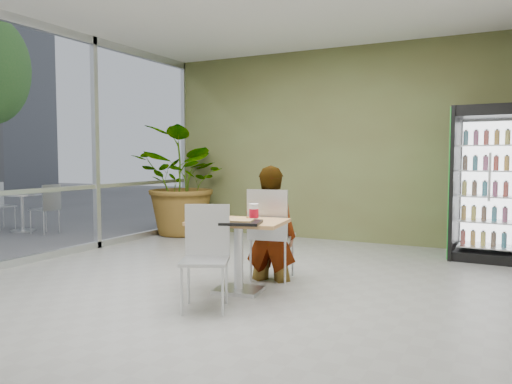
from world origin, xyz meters
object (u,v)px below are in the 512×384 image
Objects in this scene: chair_near at (206,248)px; cafeteria_tray at (236,222)px; dining_table at (239,241)px; chair_far at (270,227)px; beverage_fridge at (490,184)px; soda_cup at (254,213)px; seated_woman at (270,236)px; potted_plant at (185,181)px.

chair_near is 0.41m from cafeteria_tray.
chair_far is (0.09, 0.56, 0.07)m from dining_table.
chair_far is 3.25m from beverage_fridge.
chair_near is 0.69m from soda_cup.
beverage_fridge is (2.09, 2.94, 0.21)m from soda_cup.
dining_table is 0.59m from chair_near.
chair_far is at bearing 80.58° from dining_table.
beverage_fridge is (2.13, 3.22, 0.28)m from cafeteria_tray.
seated_woman is 0.69m from soda_cup.
chair_near reaches higher than dining_table.
soda_cup is 4.04m from potted_plant.
chair_far is 2.23× the size of cafeteria_tray.
soda_cup is at bearing -45.40° from potted_plant.
potted_plant is (-2.64, 3.48, 0.41)m from chair_near.
chair_far reaches higher than dining_table.
potted_plant is (-2.79, 3.16, 0.20)m from cafeteria_tray.
cafeteria_tray is 3.87m from beverage_fridge.
chair_far is 3.63m from potted_plant.
potted_plant is at bearing -50.22° from chair_far.
chair_far is 0.65× the size of seated_woman.
dining_table is 0.37m from cafeteria_tray.
chair_far reaches higher than cafeteria_tray.
chair_near is 1.21m from seated_woman.
soda_cup is at bearing 80.28° from cafeteria_tray.
cafeteria_tray is (0.05, -0.88, 0.26)m from seated_woman.
dining_table is 0.57m from chair_far.
beverage_fridge reaches higher than cafeteria_tray.
potted_plant is at bearing -49.71° from seated_woman.
chair_near is at bearing 74.20° from chair_far.
soda_cup is (0.08, -0.54, 0.22)m from chair_far.
dining_table is 0.49× the size of beverage_fridge.
beverage_fridge is (2.28, 3.54, 0.48)m from chair_near.
chair_near is 4.39m from potted_plant.
soda_cup is 3.61m from beverage_fridge.
cafeteria_tray is at bearing -99.72° from soda_cup.
dining_table is at bearing -124.57° from beverage_fridge.
chair_near is 4.24m from beverage_fridge.
beverage_fridge is at bearing 0.70° from potted_plant.
chair_near is at bearing -92.26° from dining_table.
chair_far is 5.93× the size of soda_cup.
cafeteria_tray is at bearing -120.80° from beverage_fridge.
soda_cup is 0.08× the size of beverage_fridge.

